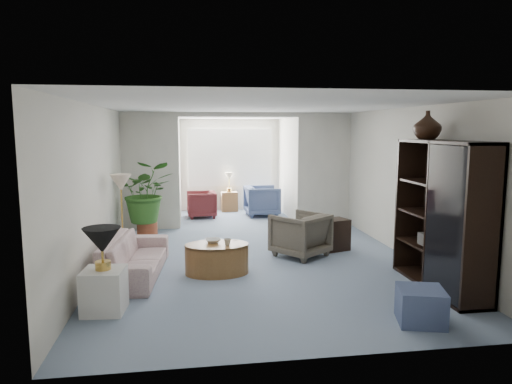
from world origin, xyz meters
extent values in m
plane|color=#7A88A2|center=(0.00, 0.00, 0.00)|extent=(6.00, 6.00, 0.00)
plane|color=#7A88A2|center=(0.00, 4.10, 0.00)|extent=(2.60, 2.60, 0.00)
cube|color=silver|center=(-1.90, 3.00, 1.25)|extent=(1.20, 0.12, 2.50)
cube|color=silver|center=(1.90, 3.00, 1.25)|extent=(1.20, 0.12, 2.50)
cube|color=silver|center=(0.00, 3.00, 2.45)|extent=(2.60, 0.12, 0.10)
cube|color=white|center=(0.00, 5.18, 1.40)|extent=(2.20, 0.02, 1.50)
cube|color=white|center=(0.00, 5.15, 1.40)|extent=(2.20, 0.02, 1.50)
cube|color=#B8A993|center=(2.46, -0.10, 1.70)|extent=(0.04, 0.50, 0.40)
imported|color=beige|center=(-1.93, -0.19, 0.28)|extent=(0.93, 2.00, 0.57)
cube|color=silver|center=(-2.13, -1.54, 0.26)|extent=(0.51, 0.51, 0.52)
cone|color=black|center=(-2.13, -1.54, 0.87)|extent=(0.44, 0.44, 0.30)
cone|color=#F5E0C3|center=(-2.24, 1.01, 1.25)|extent=(0.36, 0.36, 0.28)
cylinder|color=brown|center=(-0.72, -0.26, 0.23)|extent=(1.03, 1.03, 0.45)
imported|color=silver|center=(-0.77, -0.16, 0.48)|extent=(0.25, 0.25, 0.06)
imported|color=beige|center=(-0.57, -0.36, 0.50)|extent=(0.11, 0.11, 0.10)
imported|color=#61594C|center=(0.74, 0.50, 0.37)|extent=(1.12, 1.13, 0.74)
cube|color=black|center=(1.44, 0.80, 0.28)|extent=(0.55, 0.49, 0.56)
cube|color=black|center=(2.23, -1.33, 1.00)|extent=(0.48, 1.80, 2.00)
imported|color=black|center=(2.23, -0.83, 2.20)|extent=(0.38, 0.38, 0.40)
cube|color=#4B5881|center=(1.41, -2.38, 0.20)|extent=(0.61, 0.61, 0.39)
cylinder|color=brown|center=(-1.93, 2.21, 0.16)|extent=(0.40, 0.40, 0.32)
imported|color=#2F6221|center=(-1.93, 2.21, 0.93)|extent=(1.09, 0.95, 1.22)
imported|color=#4B5881|center=(0.70, 4.24, 0.37)|extent=(0.85, 0.83, 0.74)
imported|color=maroon|center=(-0.80, 4.24, 0.32)|extent=(0.73, 0.71, 0.64)
cube|color=brown|center=(-0.05, 4.99, 0.25)|extent=(0.43, 0.34, 0.51)
cube|color=#2F2B25|center=(2.18, -1.70, 1.54)|extent=(0.30, 0.26, 0.16)
cube|color=#272521|center=(2.18, -1.90, 0.64)|extent=(0.30, 0.26, 0.16)
cube|color=#3C3936|center=(2.18, -1.20, 0.64)|extent=(0.30, 0.26, 0.16)
camera|label=1|loc=(-1.14, -6.99, 2.15)|focal=32.56mm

